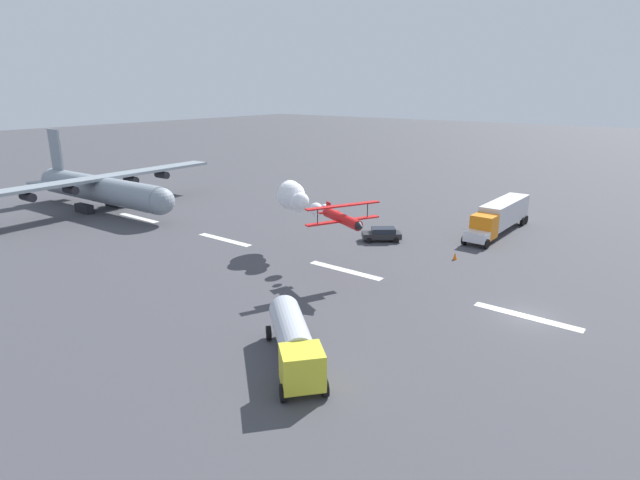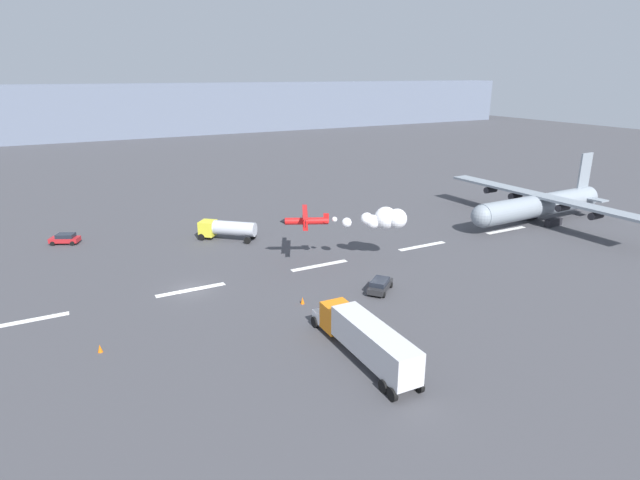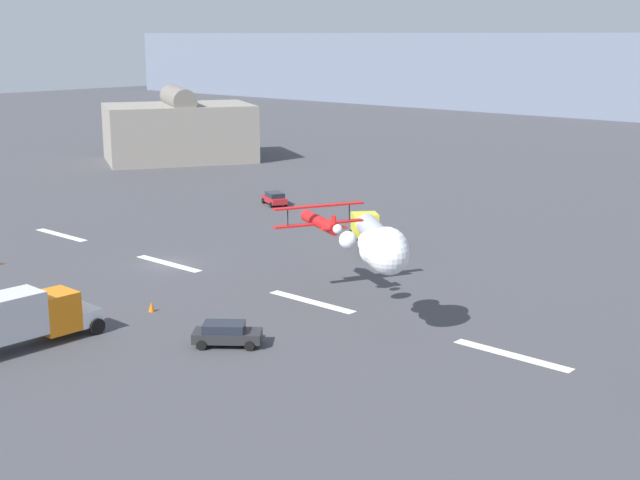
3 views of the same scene
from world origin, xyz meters
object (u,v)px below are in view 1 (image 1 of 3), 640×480
Objects in this scene: semi_truck_orange at (500,215)px; fuel_tanker_truck at (294,340)px; cargo_transport_plane at (105,189)px; followme_car_yellow at (382,234)px; stunt_biplane_red at (297,198)px; traffic_cone_far at (455,256)px.

semi_truck_orange reaches higher than fuel_tanker_truck.
cargo_transport_plane reaches higher than fuel_tanker_truck.
semi_truck_orange is 3.24× the size of followme_car_yellow.
stunt_biplane_red reaches higher than semi_truck_orange.
traffic_cone_far is (0.18, 12.66, -1.75)m from semi_truck_orange.
cargo_transport_plane is at bearing 11.75° from traffic_cone_far.
fuel_tanker_truck is (0.09, 38.11, -0.39)m from semi_truck_orange.
stunt_biplane_red is 25.15m from semi_truck_orange.
traffic_cone_far is (-14.45, -7.46, -5.39)m from stunt_biplane_red.
stunt_biplane_red is at bearing 53.98° from semi_truck_orange.
followme_car_yellow is at bearing -163.79° from cargo_transport_plane.
semi_truck_orange is at bearing -90.14° from fuel_tanker_truck.
traffic_cone_far is (-9.26, 1.21, -0.44)m from followme_car_yellow.
stunt_biplane_red reaches higher than followme_car_yellow.
traffic_cone_far is at bearing -152.68° from stunt_biplane_red.
fuel_tanker_truck is at bearing 161.73° from cargo_transport_plane.
semi_truck_orange is 1.81× the size of fuel_tanker_truck.
followme_car_yellow is (9.35, -26.66, -0.92)m from fuel_tanker_truck.
stunt_biplane_red reaches higher than traffic_cone_far.
followme_car_yellow is (-37.98, -11.04, -2.42)m from cargo_transport_plane.
cargo_transport_plane reaches higher than semi_truck_orange.
cargo_transport_plane is 32.97m from stunt_biplane_red.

